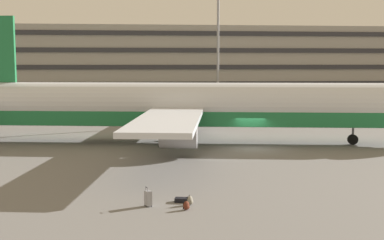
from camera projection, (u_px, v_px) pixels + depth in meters
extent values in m
plane|color=slate|center=(251.00, 148.00, 43.45)|extent=(600.00, 600.00, 0.00)
cube|color=gray|center=(193.00, 67.00, 89.45)|extent=(136.98, 17.55, 13.11)
cube|color=#2D2D33|center=(199.00, 100.00, 81.25)|extent=(135.61, 0.24, 0.70)
cube|color=#2D2D33|center=(199.00, 84.00, 80.96)|extent=(135.61, 0.24, 0.70)
cube|color=#2D2D33|center=(199.00, 67.00, 80.67)|extent=(135.61, 0.24, 0.70)
cube|color=#2D2D33|center=(199.00, 50.00, 80.39)|extent=(135.61, 0.24, 0.70)
cube|color=#2D2D33|center=(199.00, 33.00, 80.10)|extent=(135.61, 0.24, 0.70)
cylinder|color=silver|center=(191.00, 105.00, 45.94)|extent=(37.92, 9.98, 3.97)
cube|color=#1E723F|center=(191.00, 117.00, 46.06)|extent=(36.41, 9.66, 1.27)
cube|color=silver|center=(12.00, 96.00, 50.68)|extent=(2.73, 6.16, 0.20)
cube|color=silver|center=(187.00, 100.00, 55.86)|extent=(6.89, 16.36, 0.36)
cube|color=silver|center=(168.00, 120.00, 36.19)|extent=(6.89, 16.36, 0.36)
cylinder|color=#9E9EA3|center=(190.00, 116.00, 53.15)|extent=(3.15, 2.61, 2.18)
cylinder|color=#9E9EA3|center=(178.00, 134.00, 39.15)|extent=(3.15, 2.61, 2.18)
cylinder|color=black|center=(353.00, 140.00, 45.41)|extent=(0.94, 0.49, 0.90)
cylinder|color=slate|center=(353.00, 131.00, 45.33)|extent=(0.20, 0.20, 1.48)
cylinder|color=black|center=(176.00, 135.00, 48.03)|extent=(0.94, 0.49, 0.90)
cylinder|color=slate|center=(176.00, 128.00, 47.95)|extent=(0.20, 0.20, 1.48)
cylinder|color=black|center=(172.00, 141.00, 44.68)|extent=(0.94, 0.49, 0.90)
cylinder|color=slate|center=(172.00, 132.00, 44.60)|extent=(0.20, 0.20, 1.48)
cylinder|color=gray|center=(218.00, 48.00, 74.37)|extent=(0.36, 0.36, 18.83)
cube|color=black|center=(182.00, 200.00, 26.64)|extent=(0.83, 0.57, 0.22)
cube|color=black|center=(190.00, 200.00, 26.60)|extent=(0.07, 0.22, 0.02)
cube|color=gray|center=(148.00, 198.00, 25.81)|extent=(0.41, 0.48, 0.75)
cylinder|color=#333338|center=(146.00, 189.00, 25.81)|extent=(0.02, 0.02, 0.19)
cylinder|color=#333338|center=(147.00, 190.00, 25.62)|extent=(0.02, 0.02, 0.19)
cube|color=black|center=(146.00, 187.00, 25.71)|extent=(0.11, 0.21, 0.02)
cylinder|color=black|center=(149.00, 205.00, 26.04)|extent=(0.05, 0.04, 0.05)
cylinder|color=black|center=(152.00, 206.00, 25.77)|extent=(0.05, 0.04, 0.05)
cylinder|color=black|center=(145.00, 205.00, 25.94)|extent=(0.05, 0.04, 0.05)
cylinder|color=black|center=(147.00, 207.00, 25.66)|extent=(0.05, 0.04, 0.05)
ellipsoid|color=#592619|center=(186.00, 206.00, 25.19)|extent=(0.42, 0.40, 0.44)
ellipsoid|color=#592619|center=(188.00, 207.00, 25.12)|extent=(0.26, 0.23, 0.20)
torus|color=black|center=(186.00, 201.00, 25.19)|extent=(0.07, 0.06, 0.08)
cube|color=black|center=(186.00, 205.00, 25.33)|extent=(0.04, 0.04, 0.38)
cube|color=black|center=(183.00, 206.00, 25.20)|extent=(0.04, 0.04, 0.38)
ellipsoid|color=gray|center=(190.00, 200.00, 26.05)|extent=(0.40, 0.42, 0.49)
ellipsoid|color=gray|center=(192.00, 202.00, 26.00)|extent=(0.23, 0.26, 0.22)
torus|color=black|center=(189.00, 195.00, 26.04)|extent=(0.06, 0.07, 0.08)
cube|color=black|center=(189.00, 200.00, 26.19)|extent=(0.04, 0.04, 0.41)
cube|color=black|center=(187.00, 201.00, 26.03)|extent=(0.04, 0.04, 0.41)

